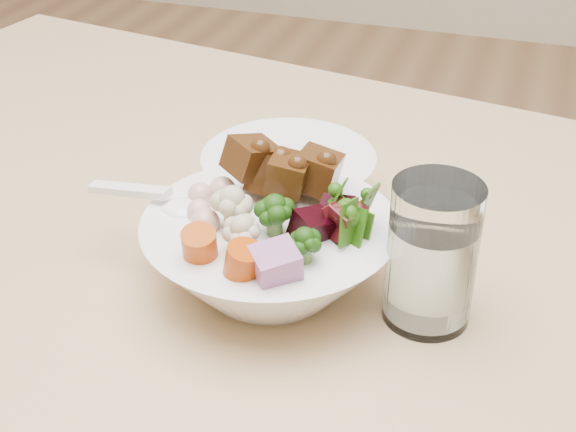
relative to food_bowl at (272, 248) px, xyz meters
The scene contains 4 objects.
food_bowl is the anchor object (origin of this frame).
soup_spoon 0.10m from the food_bowl, behind, with size 0.12×0.04×0.02m.
water_glass 0.13m from the food_bowl, ahead, with size 0.07×0.07×0.12m.
side_bowl 0.13m from the food_bowl, 102.39° to the left, with size 0.17×0.17×0.06m, color white, non-canonical shape.
Camera 1 is at (0.16, -0.58, 1.24)m, focal length 50.00 mm.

